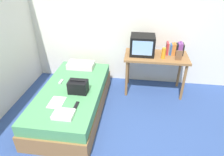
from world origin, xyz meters
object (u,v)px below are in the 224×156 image
desk (156,60)px  tv (142,45)px  bed (73,99)px  handbag (78,87)px  remote_silver (61,82)px  pillow (81,65)px  magazine (57,102)px  book_row (175,49)px  remote_dark (76,105)px  picture_frame (179,55)px  water_bottle (164,53)px  folded_towel (64,114)px

desk → tv: (-0.27, 0.02, 0.28)m
bed → handbag: handbag is taller
remote_silver → handbag: bearing=-32.6°
pillow → magazine: size_ratio=1.76×
book_row → remote_silver: bearing=-158.7°
tv → remote_silver: bearing=-153.1°
pillow → remote_dark: bearing=-77.6°
pillow → picture_frame: bearing=-2.6°
tv → remote_silver: 1.60m
bed → water_bottle: 1.78m
water_bottle → picture_frame: bearing=-7.5°
picture_frame → magazine: 2.19m
handbag → magazine: 0.41m
pillow → desk: bearing=2.9°
remote_silver → tv: bearing=26.9°
bed → tv: 1.59m
magazine → remote_dark: bearing=-6.6°
bed → handbag: 0.38m
magazine → tv: bearing=45.9°
pillow → remote_dark: (0.26, -1.20, -0.04)m
pillow → remote_silver: 0.63m
bed → tv: (1.12, 0.85, 0.73)m
desk → remote_silver: desk is taller
water_bottle → magazine: water_bottle is taller
magazine → folded_towel: 0.34m
remote_silver → desk: bearing=22.2°
picture_frame → remote_dark: picture_frame is taller
bed → book_row: 2.06m
handbag → remote_silver: handbag is taller
tv → handbag: (-0.97, -0.94, -0.40)m
tv → bed: bearing=-142.9°
book_row → remote_dark: bearing=-137.8°
water_bottle → folded_towel: water_bottle is taller
remote_silver → magazine: bearing=-75.8°
desk → bed: bearing=-149.4°
bed → remote_silver: size_ratio=13.89×
bed → remote_dark: remote_dark is taller
water_bottle → remote_silver: (-1.74, -0.55, -0.41)m
remote_silver → bed: bearing=-32.8°
magazine → pillow: bearing=87.5°
bed → remote_silver: bearing=147.2°
magazine → remote_silver: bearing=104.2°
bed → book_row: size_ratio=6.50×
tv → pillow: bearing=-175.2°
magazine → book_row: bearing=36.2°
water_bottle → magazine: (-1.60, -1.11, -0.41)m
remote_dark → pillow: bearing=102.4°
desk → picture_frame: picture_frame is taller
pillow → handbag: bearing=-77.0°
desk → book_row: bearing=16.2°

